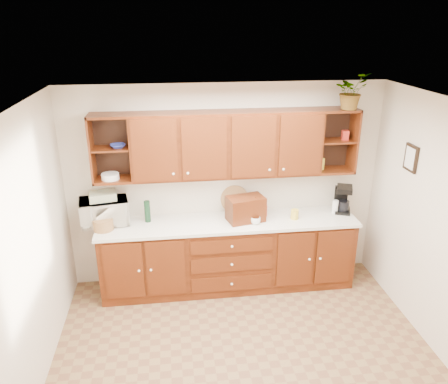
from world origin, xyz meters
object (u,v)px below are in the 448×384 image
object	(u,v)px
coffee_maker	(343,199)
bread_box	(246,209)
microwave	(104,211)
potted_plant	(351,91)

from	to	relation	value
coffee_maker	bread_box	bearing A→B (deg)	-153.85
coffee_maker	microwave	bearing A→B (deg)	-159.27
microwave	potted_plant	size ratio (longest dim) A/B	1.34
microwave	potted_plant	world-z (taller)	potted_plant
microwave	coffee_maker	distance (m)	3.04
coffee_maker	potted_plant	size ratio (longest dim) A/B	0.83
bread_box	potted_plant	world-z (taller)	potted_plant
bread_box	potted_plant	size ratio (longest dim) A/B	1.05
microwave	bread_box	xyz separation A→B (m)	(1.73, -0.14, -0.00)
potted_plant	bread_box	bearing A→B (deg)	-176.06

